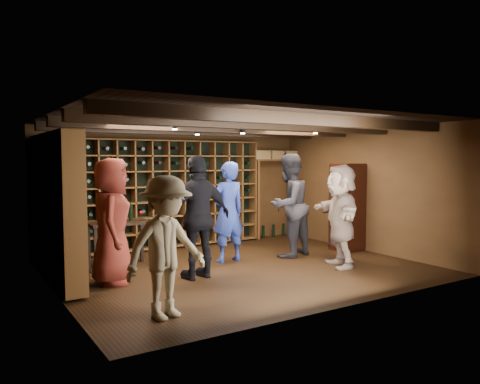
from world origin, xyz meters
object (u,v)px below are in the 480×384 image
display_cabinet (347,209)px  guest_beige (341,216)px  guest_red_floral (112,221)px  guest_woman_black (199,217)px  guest_khaki (166,247)px  man_blue_shirt (228,212)px  tasting_table (119,226)px  man_grey_suit (289,205)px

display_cabinet → guest_beige: (-1.16, -1.00, 0.03)m
guest_red_floral → guest_beige: (3.72, -0.97, -0.05)m
guest_woman_black → guest_beige: (2.47, -0.57, -0.07)m
display_cabinet → guest_woman_black: (-3.63, -0.43, 0.11)m
guest_red_floral → guest_khaki: bearing=-156.8°
guest_khaki → man_blue_shirt: bearing=33.1°
guest_woman_black → tasting_table: bearing=-66.1°
man_blue_shirt → guest_khaki: 3.11m
guest_khaki → tasting_table: 2.89m
man_blue_shirt → guest_khaki: size_ratio=1.09×
display_cabinet → guest_red_floral: size_ratio=0.93×
man_grey_suit → tasting_table: size_ratio=1.85×
guest_beige → tasting_table: guest_beige is taller
man_blue_shirt → guest_woman_black: guest_woman_black is taller
man_blue_shirt → guest_woman_black: (-1.00, -0.79, 0.05)m
guest_khaki → tasting_table: bearing=70.1°
display_cabinet → guest_red_floral: guest_red_floral is taller
guest_woman_black → guest_beige: 2.54m
display_cabinet → tasting_table: display_cabinet is taller
guest_red_floral → tasting_table: size_ratio=1.77×
display_cabinet → man_grey_suit: bearing=174.4°
display_cabinet → man_grey_suit: size_ratio=0.89×
guest_red_floral → guest_woman_black: (1.25, -0.41, 0.02)m
display_cabinet → guest_beige: guest_beige is taller
man_blue_shirt → guest_khaki: man_blue_shirt is taller
man_blue_shirt → guest_beige: man_blue_shirt is taller
display_cabinet → man_grey_suit: man_grey_suit is taller
display_cabinet → guest_beige: size_ratio=0.98×
guest_khaki → guest_red_floral: bearing=79.7°
man_grey_suit → display_cabinet: bearing=158.2°
man_blue_shirt → tasting_table: man_blue_shirt is taller
man_grey_suit → guest_khaki: 3.94m
man_blue_shirt → man_grey_suit: man_grey_suit is taller
tasting_table → man_grey_suit: bearing=-16.4°
man_grey_suit → guest_red_floral: man_grey_suit is taller
tasting_table → guest_beige: bearing=-31.9°
guest_beige → man_blue_shirt: bearing=-108.5°
man_grey_suit → tasting_table: (-3.03, 0.85, -0.28)m
guest_red_floral → guest_woman_black: guest_woman_black is taller
guest_woman_black → tasting_table: size_ratio=1.80×
guest_red_floral → tasting_table: 1.13m
guest_red_floral → guest_woman_black: size_ratio=0.98×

